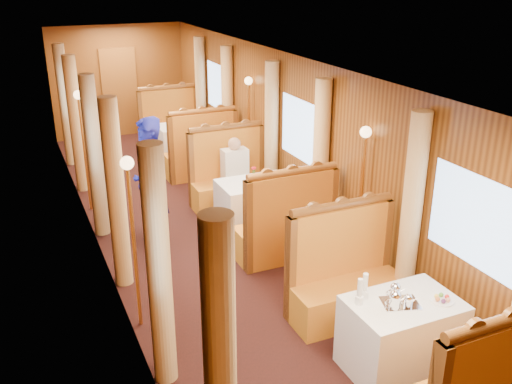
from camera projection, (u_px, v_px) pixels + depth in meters
floor at (208, 237)px, 8.33m from camera, size 3.00×12.00×0.01m
ceiling at (202, 64)px, 7.40m from camera, size 3.00×12.00×0.01m
wall_far at (119, 81)px, 12.97m from camera, size 3.00×0.01×2.50m
wall_left at (94, 170)px, 7.30m from camera, size 0.01×12.00×2.50m
wall_right at (301, 143)px, 8.43m from camera, size 0.01×12.00×2.50m
doorway_far at (120, 92)px, 13.03m from camera, size 0.80×0.04×2.00m
table_near at (401, 335)px, 5.49m from camera, size 1.05×0.72×0.75m
banquette_near_aft at (345, 281)px, 6.34m from camera, size 1.30×0.55×1.34m
table_mid at (255, 206)px, 8.47m from camera, size 1.05×0.72×0.75m
banquette_mid_fwd at (286, 229)px, 7.59m from camera, size 1.30×0.55×1.34m
banquette_mid_aft at (230, 181)px, 9.31m from camera, size 1.30×0.55×1.34m
table_far at (185, 143)px, 11.45m from camera, size 1.05×0.72×0.75m
banquette_far_fwd at (201, 155)px, 10.57m from camera, size 1.30×0.55×1.34m
banquette_far_aft at (171, 129)px, 12.29m from camera, size 1.30×0.55×1.34m
tea_tray at (400, 303)px, 5.32m from camera, size 0.40×0.35×0.01m
teapot_left at (395, 302)px, 5.21m from camera, size 0.20×0.17×0.15m
teapot_right at (408, 303)px, 5.24m from camera, size 0.15×0.12×0.11m
teapot_back at (395, 293)px, 5.37m from camera, size 0.19×0.15×0.13m
fruit_plate at (442, 300)px, 5.36m from camera, size 0.22×0.22×0.05m
cup_inboard at (360, 294)px, 5.29m from camera, size 0.08×0.08×0.26m
cup_outboard at (365, 288)px, 5.38m from camera, size 0.08×0.08×0.26m
rose_vase_mid at (254, 172)px, 8.22m from camera, size 0.06×0.06×0.36m
rose_vase_far at (185, 117)px, 11.23m from camera, size 0.06×0.06×0.36m
window_left_near at (170, 288)px, 4.26m from camera, size 0.01×1.20×0.90m
curtain_left_near_a at (220, 378)px, 3.74m from camera, size 0.22×0.22×2.35m
curtain_left_near_b at (159, 270)px, 5.06m from camera, size 0.22×0.22×2.35m
window_right_near at (475, 221)px, 5.37m from camera, size 0.01×1.20×0.90m
curtain_right_near_b at (411, 218)px, 6.10m from camera, size 0.22×0.22×2.35m
window_left_mid at (94, 155)px, 7.23m from camera, size 0.01×1.20×0.90m
curtain_left_mid_a at (116, 195)px, 6.71m from camera, size 0.22×0.22×2.35m
curtain_left_mid_b at (95, 157)px, 8.04m from camera, size 0.22×0.22×2.35m
window_right_mid at (301, 130)px, 8.35m from camera, size 0.01×1.20×0.90m
curtain_right_mid_a at (320, 165)px, 7.75m from camera, size 0.22×0.22×2.35m
curtain_right_mid_b at (271, 136)px, 9.07m from camera, size 0.22×0.22×2.35m
window_left_far at (62, 100)px, 10.21m from camera, size 0.01×1.20×0.90m
curtain_left_far_a at (76, 125)px, 9.69m from camera, size 0.22×0.22×2.35m
curtain_left_far_b at (65, 106)px, 11.01m from camera, size 0.22×0.22×2.35m
window_right_far at (218, 87)px, 11.32m from camera, size 0.01×1.20×0.90m
curtain_right_far_a at (227, 110)px, 10.72m from camera, size 0.22×0.22×2.35m
curtain_right_far_b at (201, 94)px, 12.05m from camera, size 0.22×0.22×2.35m
sconce_left_fore at (131, 209)px, 5.80m from camera, size 0.14×0.14×1.95m
sconce_right_fore at (363, 172)px, 6.85m from camera, size 0.14×0.14×1.95m
sconce_left_aft at (82, 127)px, 8.78m from camera, size 0.14×0.14×1.95m
sconce_right_aft at (249, 110)px, 9.83m from camera, size 0.14×0.14×1.95m
steward at (150, 184)px, 7.77m from camera, size 0.45×0.68×1.85m
passenger at (236, 167)px, 8.98m from camera, size 0.40×0.44×0.76m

